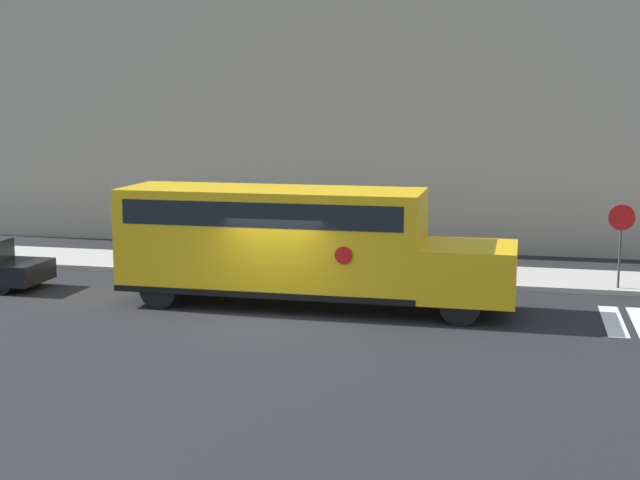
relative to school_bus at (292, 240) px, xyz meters
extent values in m
plane|color=black|center=(-0.15, -1.81, -1.77)|extent=(60.00, 60.00, 0.00)
cube|color=#B2ADA3|center=(-0.15, 4.69, -1.70)|extent=(44.00, 3.00, 0.15)
cube|color=#9E937F|center=(-0.15, 11.19, 3.92)|extent=(32.00, 4.00, 11.39)
cube|color=white|center=(8.23, 0.19, -1.77)|extent=(0.50, 3.20, 0.01)
cube|color=yellow|center=(-0.56, 0.00, 0.02)|extent=(8.01, 2.50, 2.69)
cube|color=yellow|center=(4.64, 0.00, -0.64)|extent=(2.39, 2.50, 1.37)
cube|color=black|center=(-0.56, 0.00, -1.24)|extent=(8.01, 2.54, 0.16)
cube|color=black|center=(-0.56, 0.00, 0.81)|extent=(7.37, 2.53, 0.64)
cylinder|color=red|center=(1.64, -1.29, -0.11)|extent=(0.44, 0.02, 0.44)
cylinder|color=black|center=(4.52, 1.08, -1.27)|extent=(1.00, 0.30, 1.00)
cylinder|color=black|center=(4.52, -1.08, -1.27)|extent=(1.00, 0.30, 1.00)
cylinder|color=black|center=(-3.36, 1.08, -1.27)|extent=(1.00, 0.30, 1.00)
cylinder|color=black|center=(-3.36, -1.08, -1.27)|extent=(1.00, 0.30, 1.00)
cylinder|color=black|center=(-8.35, 0.95, -1.45)|extent=(0.64, 0.22, 0.64)
cylinder|color=black|center=(-8.35, -0.54, -1.45)|extent=(0.64, 0.22, 0.64)
cylinder|color=#38383A|center=(8.65, 3.57, -0.67)|extent=(0.07, 0.07, 2.22)
cylinder|color=red|center=(8.65, 3.52, 0.41)|extent=(0.73, 0.03, 0.73)
camera|label=1|loc=(5.93, -22.52, 3.79)|focal=50.00mm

